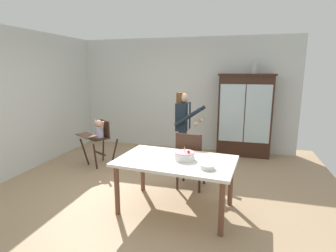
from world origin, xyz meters
The scene contains 11 objects.
ground_plane centered at (0.00, 0.00, 0.00)m, with size 6.24×6.24×0.00m, color tan.
wall_back centered at (0.00, 2.63, 1.35)m, with size 5.32×0.06×2.70m, color silver.
wall_left centered at (-2.63, 0.00, 1.35)m, with size 0.06×5.32×2.70m, color silver.
china_cabinet centered at (1.46, 2.37, 0.94)m, with size 1.22×0.48×1.86m.
ceramic_vase centered at (1.61, 2.37, 1.98)m, with size 0.13×0.13×0.27m.
high_chair_with_toddler centered at (-1.40, 0.89, 0.65)m, with size 0.79×0.84×0.95m.
adult_person centered at (0.33, 1.03, 0.97)m, with size 0.53×0.51×1.53m.
dining_table centered at (0.55, -0.46, 0.65)m, with size 1.67×1.11×0.74m.
birthday_cake centered at (0.66, -0.42, 0.79)m, with size 0.28×0.28×0.19m.
serving_bowl centered at (1.01, -0.69, 0.77)m, with size 0.18×0.18×0.06m, color silver.
dining_chair_far_side centered at (0.62, 0.24, 0.56)m, with size 0.47×0.47×0.96m.
Camera 1 is at (1.36, -3.84, 1.94)m, focal length 28.52 mm.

